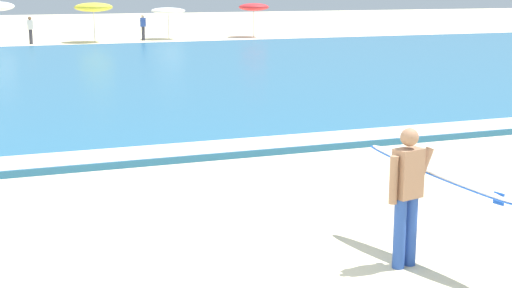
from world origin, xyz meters
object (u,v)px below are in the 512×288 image
object	(u,v)px
beach_umbrella_4	(254,7)
beachgoer_near_row_mid	(30,29)
beach_umbrella_3	(168,11)
beach_umbrella_2	(93,7)
surfer_with_board	(421,183)
beachgoer_near_row_right	(143,27)

from	to	relation	value
beach_umbrella_4	beachgoer_near_row_mid	xyz separation A→B (m)	(-14.10, -1.08, -1.08)
beachgoer_near_row_mid	beach_umbrella_3	bearing A→B (deg)	7.96
beachgoer_near_row_mid	beach_umbrella_4	bearing A→B (deg)	4.37
beach_umbrella_2	beach_umbrella_4	distance (m)	10.46
surfer_with_board	beach_umbrella_4	world-z (taller)	beach_umbrella_4
beachgoer_near_row_mid	beachgoer_near_row_right	size ratio (longest dim) A/B	1.00
beach_umbrella_2	beach_umbrella_4	world-z (taller)	beach_umbrella_2
surfer_with_board	beach_umbrella_3	bearing A→B (deg)	80.68
surfer_with_board	beach_umbrella_3	xyz separation A→B (m)	(6.24, 38.02, 0.74)
surfer_with_board	beach_umbrella_4	xyz separation A→B (m)	(11.93, 37.92, 0.90)
beach_umbrella_4	beachgoer_near_row_right	distance (m)	7.54
surfer_with_board	beach_umbrella_4	bearing A→B (deg)	72.54
beach_umbrella_2	beachgoer_near_row_mid	xyz separation A→B (m)	(-3.67, -0.28, -1.20)
beachgoer_near_row_mid	surfer_with_board	bearing A→B (deg)	-86.62
beach_umbrella_2	beach_umbrella_3	bearing A→B (deg)	10.76
beach_umbrella_2	beach_umbrella_3	xyz separation A→B (m)	(4.74, 0.90, -0.28)
beachgoer_near_row_mid	beachgoer_near_row_right	xyz separation A→B (m)	(6.66, 0.55, 0.00)
beach_umbrella_2	beachgoer_near_row_mid	size ratio (longest dim) A/B	1.49
beach_umbrella_4	surfer_with_board	bearing A→B (deg)	-107.46
beach_umbrella_2	beach_umbrella_4	bearing A→B (deg)	4.40
beach_umbrella_2	beach_umbrella_4	xyz separation A→B (m)	(10.43, 0.80, -0.12)
beach_umbrella_4	beachgoer_near_row_right	world-z (taller)	beach_umbrella_4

